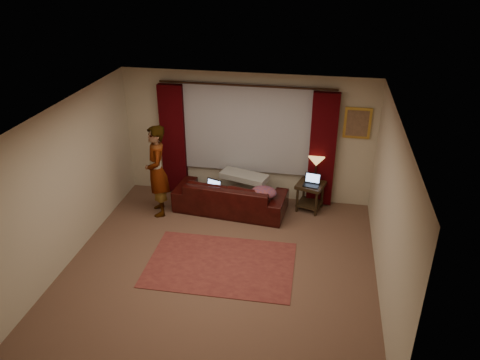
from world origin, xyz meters
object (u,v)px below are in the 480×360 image
laptop_sofa (211,187)px  laptop_table (311,181)px  tiffany_lamp (316,169)px  person (157,171)px  sofa (230,191)px  end_table (310,197)px

laptop_sofa → laptop_table: (1.90, 0.38, 0.13)m
tiffany_lamp → laptop_table: (-0.06, -0.24, -0.14)m
tiffany_lamp → laptop_sofa: bearing=-162.5°
tiffany_lamp → person: (-2.95, -0.81, 0.07)m
sofa → tiffany_lamp: tiffany_lamp is taller
end_table → person: bearing=-167.2°
laptop_table → tiffany_lamp: bearing=85.9°
laptop_sofa → laptop_table: 1.94m
laptop_sofa → tiffany_lamp: 2.07m
person → laptop_sofa: bearing=76.1°
laptop_sofa → tiffany_lamp: (1.96, 0.62, 0.28)m
sofa → end_table: sofa is taller
sofa → laptop_table: (1.54, 0.23, 0.25)m
sofa → end_table: 1.57m
laptop_table → person: bearing=-158.7°
laptop_sofa → tiffany_lamp: size_ratio=0.67×
tiffany_lamp → person: size_ratio=0.28×
end_table → tiffany_lamp: 0.57m
tiffany_lamp → person: person is taller
laptop_sofa → laptop_table: bearing=29.9°
end_table → laptop_table: 0.41m
sofa → person: bearing=19.5°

